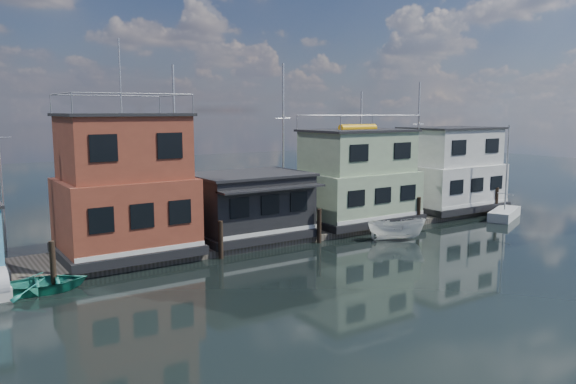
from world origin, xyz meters
TOP-DOWN VIEW (x-y plane):
  - ground at (0.00, 0.00)m, footprint 160.00×160.00m
  - dock at (0.00, 12.00)m, footprint 48.00×5.00m
  - houseboat_red at (-8.50, 12.00)m, footprint 7.40×5.90m
  - houseboat_dark at (-0.50, 11.98)m, footprint 7.40×6.10m
  - houseboat_green at (8.50, 12.00)m, footprint 8.40×5.90m
  - houseboat_white at (18.50, 12.00)m, footprint 8.40×5.90m
  - pilings at (-0.33, 9.20)m, footprint 42.28×0.28m
  - background_masts at (4.76, 18.00)m, footprint 36.40×0.16m
  - day_sailer at (20.03, 7.72)m, footprint 4.87×3.28m
  - dinghy_teal at (-13.63, 8.46)m, footprint 4.34×3.34m
  - motorboat at (7.67, 7.02)m, footprint 3.91×3.29m

SIDE VIEW (x-z plane):
  - ground at x=0.00m, z-range 0.00..0.00m
  - dock at x=0.00m, z-range 0.00..0.40m
  - dinghy_teal at x=-13.63m, z-range 0.00..0.83m
  - day_sailer at x=20.03m, z-range -3.23..4.09m
  - motorboat at x=7.67m, z-range 0.00..1.46m
  - pilings at x=-0.33m, z-range 0.00..2.20m
  - houseboat_dark at x=-0.50m, z-range 0.39..4.45m
  - houseboat_white at x=18.50m, z-range 0.21..6.87m
  - houseboat_green at x=8.50m, z-range 0.03..7.06m
  - houseboat_red at x=-8.50m, z-range -1.83..10.03m
  - background_masts at x=4.76m, z-range -0.45..11.55m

